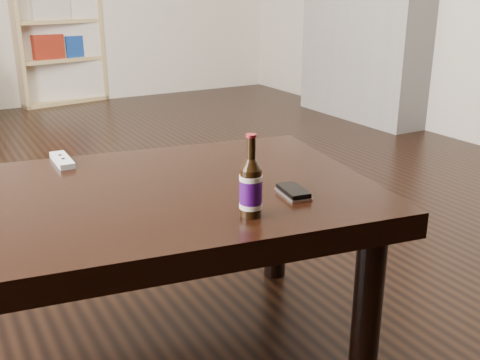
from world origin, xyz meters
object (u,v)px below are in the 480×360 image
coffee_table (123,217)px  beer_bottle (251,188)px  remote (62,160)px  phone (293,192)px  bookshelf (51,17)px

coffee_table → beer_bottle: size_ratio=7.33×
remote → coffee_table: bearing=-77.3°
coffee_table → remote: size_ratio=9.10×
phone → remote: 0.76m
coffee_table → remote: 0.37m
bookshelf → coffee_table: bookshelf is taller
beer_bottle → phone: bearing=20.0°
phone → coffee_table: bearing=158.0°
bookshelf → coffee_table: 4.12m
bookshelf → phone: (-0.32, -4.28, -0.24)m
beer_bottle → remote: 0.73m
bookshelf → coffee_table: (-0.71, -4.04, -0.32)m
bookshelf → remote: bearing=-111.9°
bookshelf → coffee_table: size_ratio=0.99×
bookshelf → beer_bottle: 4.38m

